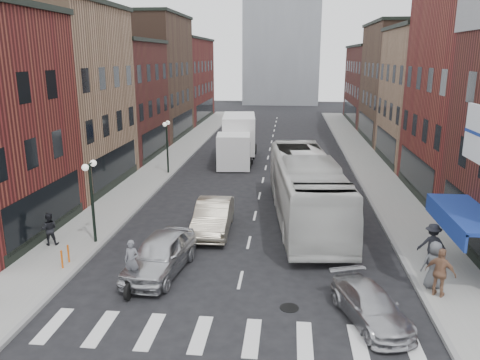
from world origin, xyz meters
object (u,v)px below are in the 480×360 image
box_truck (238,140)px  sedan_left_near (160,254)px  streetlamp_far (167,137)px  motorcycle_rider (133,268)px  ped_right_b (441,273)px  bike_rack (65,256)px  ped_left_solo (49,229)px  ped_right_a (432,244)px  ped_right_c (434,265)px  curb_car (370,305)px  transit_bus (306,188)px  sedan_left_far (213,217)px  streetlamp_near (91,187)px

box_truck → sedan_left_near: 21.90m
streetlamp_far → box_truck: size_ratio=0.45×
motorcycle_rider → ped_right_b: bearing=7.2°
bike_rack → sedan_left_near: 4.19m
ped_left_solo → ped_right_a: bearing=163.0°
bike_rack → sedan_left_near: size_ratio=0.16×
bike_rack → ped_right_a: size_ratio=0.43×
motorcycle_rider → ped_right_c: size_ratio=1.12×
ped_right_b → ped_right_c: (-0.04, 0.67, -0.01)m
ped_right_b → curb_car: bearing=65.0°
bike_rack → transit_bus: size_ratio=0.06×
ped_left_solo → curb_car: bearing=144.8°
transit_bus → sedan_left_far: size_ratio=2.63×
streetlamp_near → streetlamp_far: size_ratio=1.00×
ped_left_solo → ped_right_c: bearing=155.7°
streetlamp_far → ped_right_a: bearing=-44.0°
motorcycle_rider → ped_right_b: 11.60m
bike_rack → curb_car: (12.36, -2.86, 0.04)m
sedan_left_far → ped_right_c: bearing=-31.3°
streetlamp_far → transit_bus: 13.91m
curb_car → ped_right_a: (3.30, 4.62, 0.48)m
streetlamp_far → bike_rack: bearing=-90.7°
bike_rack → sedan_left_far: sedan_left_far is taller
bike_rack → ped_left_solo: bearing=130.1°
sedan_left_near → sedan_left_far: bearing=81.1°
motorcycle_rider → ped_left_solo: (-5.35, 3.78, -0.06)m
transit_bus → ped_right_c: bearing=-64.6°
ped_right_a → transit_bus: bearing=-44.0°
ped_right_c → streetlamp_far: bearing=-50.6°
ped_right_a → ped_right_b: bearing=82.8°
box_truck → ped_left_solo: size_ratio=5.81×
streetlamp_near → streetlamp_far: (0.00, 14.00, 0.00)m
streetlamp_far → sedan_left_near: streetlamp_far is taller
transit_bus → sedan_left_near: bearing=-136.4°
motorcycle_rider → sedan_left_near: bearing=74.5°
ped_right_a → ped_right_b: (-0.50, -2.84, 0.03)m
curb_car → ped_right_a: ped_right_a is taller
motorcycle_rider → ped_right_a: size_ratio=1.15×
curb_car → ped_right_b: bearing=13.7°
sedan_left_near → motorcycle_rider: bearing=-102.4°
streetlamp_near → sedan_left_far: (5.42, 2.31, -2.09)m
streetlamp_far → ped_right_b: 23.31m
transit_bus → ped_left_solo: 13.30m
bike_rack → ped_right_b: size_ratio=0.42×
ped_left_solo → ped_right_c: 17.08m
box_truck → motorcycle_rider: 23.63m
bike_rack → box_truck: (5.03, 21.90, 1.36)m
streetlamp_far → ped_right_b: streetlamp_far is taller
transit_bus → ped_right_a: transit_bus is taller
bike_rack → ped_left_solo: (-1.78, 2.11, 0.38)m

